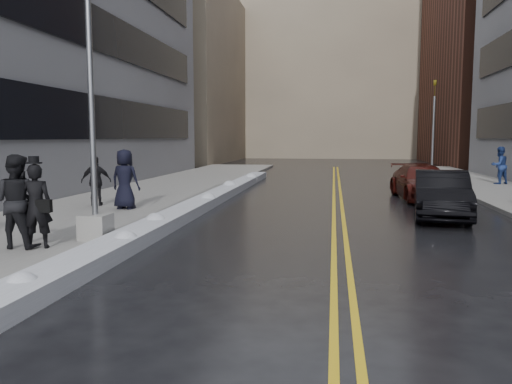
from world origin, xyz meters
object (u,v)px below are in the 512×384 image
at_px(pedestrian_fedora, 36,206).
at_px(pedestrian_d, 96,181).
at_px(pedestrian_b, 17,201).
at_px(traffic_signal, 433,124).
at_px(pedestrian_east, 499,165).
at_px(car_black, 441,195).
at_px(pedestrian_c, 125,179).
at_px(lamppost, 93,139).
at_px(car_maroon, 422,182).

distance_m(pedestrian_fedora, pedestrian_d, 6.92).
bearing_deg(pedestrian_b, traffic_signal, -119.25).
distance_m(pedestrian_east, car_black, 12.21).
bearing_deg(pedestrian_c, car_black, -170.37).
bearing_deg(lamppost, pedestrian_east, 49.49).
xyz_separation_m(lamppost, pedestrian_fedora, (-0.81, -1.12, -1.45)).
relative_size(pedestrian_c, pedestrian_d, 1.15).
bearing_deg(car_black, pedestrian_c, -169.11).
distance_m(pedestrian_d, pedestrian_east, 20.19).
distance_m(traffic_signal, pedestrian_c, 21.67).
bearing_deg(traffic_signal, pedestrian_east, -66.39).
distance_m(pedestrian_b, car_maroon, 15.76).
xyz_separation_m(lamppost, pedestrian_b, (-1.26, -1.13, -1.35)).
xyz_separation_m(pedestrian_fedora, pedestrian_c, (-0.58, 6.07, 0.08)).
height_order(pedestrian_c, car_black, pedestrian_c).
distance_m(pedestrian_c, car_black, 10.45).
height_order(traffic_signal, pedestrian_d, traffic_signal).
distance_m(pedestrian_b, car_black, 12.25).
bearing_deg(pedestrian_d, car_maroon, -175.13).
height_order(pedestrian_d, pedestrian_east, pedestrian_east).
xyz_separation_m(pedestrian_d, car_black, (11.76, -0.02, -0.27)).
relative_size(pedestrian_east, car_black, 0.42).
bearing_deg(pedestrian_d, pedestrian_c, 138.74).
relative_size(pedestrian_fedora, car_maroon, 0.38).
bearing_deg(pedestrian_b, pedestrian_d, -77.37).
bearing_deg(pedestrian_fedora, pedestrian_d, -92.83).
bearing_deg(lamppost, pedestrian_c, 105.69).
height_order(traffic_signal, car_black, traffic_signal).
bearing_deg(pedestrian_fedora, lamppost, -144.65).
relative_size(pedestrian_c, car_maroon, 0.41).
relative_size(traffic_signal, pedestrian_b, 2.90).
height_order(lamppost, pedestrian_b, lamppost).
relative_size(pedestrian_fedora, pedestrian_d, 1.06).
xyz_separation_m(pedestrian_fedora, pedestrian_b, (-0.45, -0.01, 0.10)).
bearing_deg(car_maroon, pedestrian_d, -161.45).
bearing_deg(pedestrian_b, car_black, -146.96).
bearing_deg(pedestrian_d, pedestrian_b, 84.50).
height_order(pedestrian_b, car_maroon, pedestrian_b).
bearing_deg(pedestrian_d, pedestrian_fedora, 88.15).
distance_m(pedestrian_c, pedestrian_d, 1.46).
distance_m(lamppost, pedestrian_east, 21.86).
distance_m(lamppost, pedestrian_c, 5.32).
distance_m(lamppost, pedestrian_fedora, 2.00).
distance_m(pedestrian_fedora, car_black, 11.87).
relative_size(pedestrian_fedora, pedestrian_east, 0.95).
xyz_separation_m(pedestrian_d, pedestrian_east, (16.89, 11.06, 0.09)).
relative_size(pedestrian_c, pedestrian_east, 1.04).
xyz_separation_m(pedestrian_d, car_maroon, (12.01, 5.05, -0.32)).
height_order(traffic_signal, pedestrian_b, traffic_signal).
bearing_deg(pedestrian_c, pedestrian_d, -16.76).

